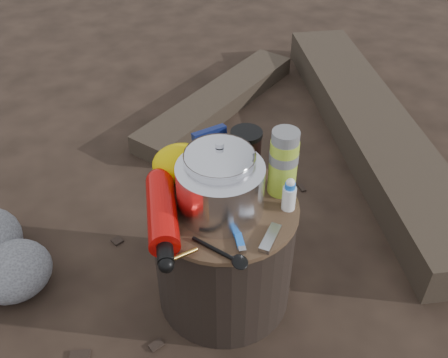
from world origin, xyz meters
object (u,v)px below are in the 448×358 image
object	(u,v)px
log_main	(371,127)
fuel_bottle	(162,212)
travel_mug	(246,151)
stump	(224,253)
thermos	(283,163)
camping_pot	(220,175)

from	to	relation	value
log_main	fuel_bottle	distance (m)	1.29
travel_mug	fuel_bottle	bearing A→B (deg)	-150.90
stump	thermos	bearing A→B (deg)	5.44
travel_mug	camping_pot	bearing A→B (deg)	-134.68
fuel_bottle	travel_mug	distance (m)	0.33
fuel_bottle	thermos	world-z (taller)	thermos
stump	thermos	distance (m)	0.34
log_main	travel_mug	bearing A→B (deg)	-138.29
log_main	thermos	bearing A→B (deg)	-129.72
log_main	fuel_bottle	size ratio (longest dim) A/B	5.38
thermos	travel_mug	size ratio (longest dim) A/B	1.49
stump	camping_pot	size ratio (longest dim) A/B	2.21
stump	camping_pot	world-z (taller)	camping_pot
log_main	thermos	distance (m)	1.02
log_main	thermos	xyz separation A→B (m)	(-0.70, -0.61, 0.41)
log_main	camping_pot	bearing A→B (deg)	-136.37
camping_pot	travel_mug	bearing A→B (deg)	45.32
travel_mug	thermos	bearing A→B (deg)	-61.38
stump	travel_mug	world-z (taller)	travel_mug
camping_pot	thermos	bearing A→B (deg)	-2.06
stump	log_main	world-z (taller)	stump
fuel_bottle	camping_pot	bearing A→B (deg)	22.50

